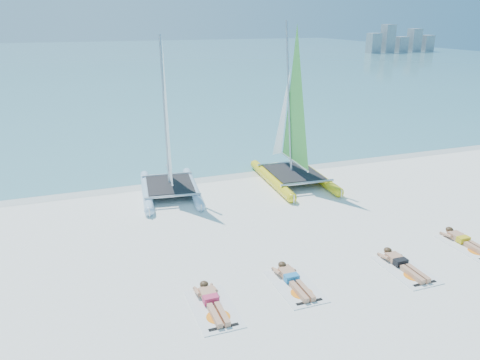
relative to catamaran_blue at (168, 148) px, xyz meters
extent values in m
plane|color=white|center=(2.01, -4.17, -1.82)|extent=(140.00, 140.00, 0.00)
cube|color=#6AA2B0|center=(2.01, 58.83, -1.81)|extent=(140.00, 115.00, 0.01)
cube|color=silver|center=(2.01, 1.33, -1.81)|extent=(140.00, 1.40, 0.01)
cube|color=#9AA2A9|center=(50.01, 57.83, -0.07)|extent=(2.00, 2.00, 3.50)
cube|color=#9AA2A9|center=(53.01, 57.83, 0.68)|extent=(2.00, 2.00, 5.00)
cube|color=#9AA2A9|center=(56.01, 57.83, -0.42)|extent=(2.00, 2.00, 2.80)
cube|color=#9AA2A9|center=(59.01, 57.83, 0.28)|extent=(2.00, 2.00, 4.20)
cube|color=#9AA2A9|center=(62.01, 57.83, -0.32)|extent=(2.00, 2.00, 3.00)
cylinder|color=#B3D8EB|center=(-0.90, 0.02, -1.64)|extent=(0.83, 4.02, 0.35)
cone|color=#B3D8EB|center=(-0.63, 2.21, -1.64)|extent=(0.39, 0.55, 0.34)
cylinder|color=#B3D8EB|center=(0.88, -0.20, -1.64)|extent=(0.83, 4.02, 0.35)
cone|color=#B3D8EB|center=(1.14, 1.99, -1.64)|extent=(0.39, 0.55, 0.34)
cube|color=black|center=(-0.01, -0.09, -1.44)|extent=(1.97, 2.39, 0.03)
cylinder|color=#B8BBBF|center=(0.07, 0.62, 1.31)|extent=(0.21, 1.05, 5.51)
cylinder|color=yellow|center=(4.14, -0.41, -1.63)|extent=(0.63, 4.35, 0.38)
cone|color=yellow|center=(4.27, 1.98, -1.63)|extent=(0.39, 0.57, 0.36)
cylinder|color=yellow|center=(6.07, -0.52, -1.63)|extent=(0.63, 4.35, 0.38)
cone|color=yellow|center=(6.21, 1.87, -1.63)|extent=(0.39, 0.57, 0.36)
cube|color=black|center=(5.10, -0.46, -1.40)|extent=(2.00, 2.49, 0.03)
cylinder|color=#B8BBBF|center=(5.15, 0.31, 1.57)|extent=(0.16, 1.14, 5.97)
cube|color=white|center=(-0.65, -7.93, -1.81)|extent=(1.00, 1.85, 0.02)
cube|color=tan|center=(-0.65, -7.50, -1.70)|extent=(0.36, 0.55, 0.17)
cube|color=#D0315B|center=(-0.65, -7.70, -1.69)|extent=(0.37, 0.22, 0.17)
cube|color=tan|center=(-0.65, -8.30, -1.73)|extent=(0.31, 0.85, 0.13)
sphere|color=tan|center=(-0.65, -7.13, -1.66)|extent=(0.21, 0.21, 0.21)
ellipsoid|color=#3C2816|center=(-0.65, -7.12, -1.62)|extent=(0.22, 0.24, 0.15)
cube|color=white|center=(1.60, -7.71, -1.81)|extent=(1.00, 1.85, 0.02)
cube|color=tan|center=(1.60, -7.28, -1.70)|extent=(0.36, 0.55, 0.17)
cube|color=#227BB9|center=(1.60, -7.48, -1.69)|extent=(0.37, 0.22, 0.17)
cube|color=tan|center=(1.60, -8.08, -1.73)|extent=(0.31, 0.85, 0.13)
sphere|color=tan|center=(1.60, -6.91, -1.66)|extent=(0.21, 0.21, 0.21)
ellipsoid|color=#3C2816|center=(1.60, -6.90, -1.62)|extent=(0.22, 0.24, 0.15)
cube|color=white|center=(4.78, -8.01, -1.81)|extent=(1.00, 1.85, 0.02)
cube|color=tan|center=(4.78, -7.58, -1.70)|extent=(0.36, 0.55, 0.17)
cube|color=black|center=(4.78, -7.78, -1.69)|extent=(0.37, 0.22, 0.17)
cube|color=tan|center=(4.78, -8.38, -1.73)|extent=(0.31, 0.85, 0.13)
sphere|color=tan|center=(4.78, -7.21, -1.66)|extent=(0.21, 0.21, 0.21)
ellipsoid|color=#3C2816|center=(4.78, -7.20, -1.62)|extent=(0.22, 0.24, 0.15)
cube|color=white|center=(7.47, -7.52, -1.81)|extent=(1.00, 1.85, 0.02)
cube|color=tan|center=(7.47, -7.09, -1.70)|extent=(0.36, 0.55, 0.17)
cube|color=gold|center=(7.47, -7.29, -1.69)|extent=(0.37, 0.22, 0.17)
cube|color=tan|center=(7.47, -7.89, -1.73)|extent=(0.31, 0.85, 0.13)
sphere|color=tan|center=(7.47, -6.72, -1.66)|extent=(0.21, 0.21, 0.21)
ellipsoid|color=#3C2816|center=(7.47, -6.71, -1.62)|extent=(0.22, 0.24, 0.15)
camera|label=1|loc=(-3.29, -16.95, 4.73)|focal=35.00mm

